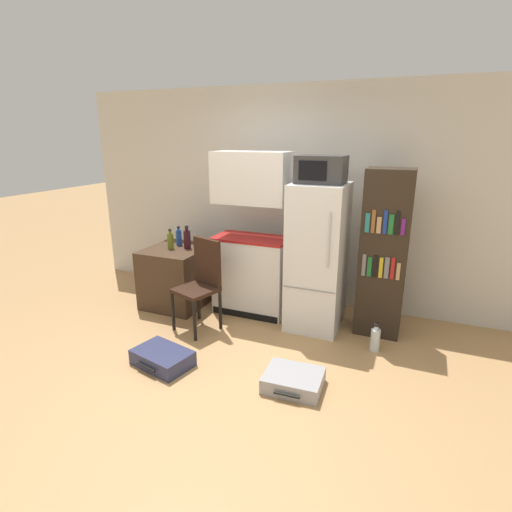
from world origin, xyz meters
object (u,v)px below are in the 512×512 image
bottle_blue_soda (179,237)px  water_bottle_front (375,339)px  refrigerator (317,258)px  microwave (321,169)px  kitchen_hutch (252,243)px  bottle_olive_oil (170,240)px  side_table (178,276)px  bookshelf (384,254)px  suitcase_small_flat (293,380)px  chair (202,278)px  suitcase_large_flat (163,358)px  bottle_wine_dark (187,239)px

bottle_blue_soda → water_bottle_front: (2.50, -0.39, -0.71)m
refrigerator → microwave: 0.94m
kitchen_hutch → water_bottle_front: (1.50, -0.41, -0.74)m
microwave → bottle_olive_oil: microwave is taller
microwave → refrigerator: bearing=72.5°
side_table → bookshelf: bearing=4.7°
microwave → bottle_blue_soda: 2.01m
bottle_olive_oil → suitcase_small_flat: bearing=-29.8°
suitcase_small_flat → refrigerator: bearing=93.5°
side_table → bookshelf: bookshelf is taller
microwave → water_bottle_front: 1.79m
microwave → bottle_blue_soda: size_ratio=2.00×
chair → suitcase_large_flat: chair is taller
side_table → kitchen_hutch: (0.95, 0.16, 0.49)m
bookshelf → bottle_olive_oil: bearing=-174.5°
kitchen_hutch → refrigerator: bearing=-5.7°
bookshelf → suitcase_large_flat: bearing=-140.0°
side_table → bottle_blue_soda: (-0.05, 0.14, 0.47)m
microwave → chair: (-1.14, -0.52, -1.15)m
bookshelf → bottle_olive_oil: size_ratio=7.15×
refrigerator → suitcase_small_flat: size_ratio=3.17×
refrigerator → bottle_wine_dark: (-1.62, -0.03, 0.05)m
bottle_olive_oil → suitcase_large_flat: size_ratio=0.41×
side_table → refrigerator: refrigerator is taller
bottle_olive_oil → suitcase_small_flat: bottle_olive_oil is taller
bottle_olive_oil → water_bottle_front: size_ratio=0.85×
chair → suitcase_small_flat: size_ratio=1.99×
kitchen_hutch → microwave: 1.19m
kitchen_hutch → bottle_blue_soda: size_ratio=7.80×
side_table → suitcase_small_flat: 2.23m
suitcase_large_flat → suitcase_small_flat: size_ratio=1.20×
bookshelf → bottle_blue_soda: bearing=-178.7°
refrigerator → bottle_wine_dark: size_ratio=5.59×
microwave → suitcase_large_flat: 2.41m
refrigerator → water_bottle_front: (0.70, -0.33, -0.67)m
kitchen_hutch → microwave: size_ratio=3.90×
bottle_olive_oil → bottle_wine_dark: (0.18, 0.09, 0.02)m
kitchen_hutch → microwave: bearing=-5.8°
side_table → bottle_olive_oil: size_ratio=3.17×
refrigerator → suitcase_large_flat: size_ratio=2.64×
bottle_blue_soda → bottle_olive_oil: size_ratio=0.99×
bookshelf → bottle_blue_soda: size_ratio=7.22×
side_table → kitchen_hutch: bearing=9.3°
suitcase_large_flat → bottle_olive_oil: bearing=132.6°
kitchen_hutch → bookshelf: (1.47, 0.04, 0.02)m
bottle_olive_oil → water_bottle_front: (2.50, -0.21, -0.71)m
bottle_wine_dark → bottle_blue_soda: bearing=152.9°
side_table → suitcase_small_flat: size_ratio=1.55×
bottle_wine_dark → side_table: bearing=-159.7°
microwave → suitcase_small_flat: bearing=-83.6°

